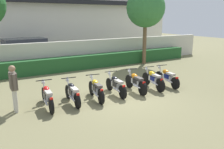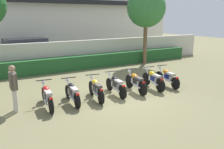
% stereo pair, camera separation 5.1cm
% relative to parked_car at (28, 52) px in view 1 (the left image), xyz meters
% --- Properties ---
extents(ground, '(60.00, 60.00, 0.00)m').
position_rel_parked_car_xyz_m(ground, '(1.89, -9.13, -0.94)').
color(ground, olive).
extents(building, '(25.36, 6.50, 8.60)m').
position_rel_parked_car_xyz_m(building, '(1.89, 5.33, 3.37)').
color(building, silver).
rests_on(building, ground).
extents(compound_wall, '(24.09, 0.30, 1.79)m').
position_rel_parked_car_xyz_m(compound_wall, '(1.89, -2.33, -0.04)').
color(compound_wall, beige).
rests_on(compound_wall, ground).
extents(hedge_row, '(19.28, 0.70, 0.88)m').
position_rel_parked_car_xyz_m(hedge_row, '(1.89, -3.03, -0.50)').
color(hedge_row, '#235628').
rests_on(hedge_row, ground).
extents(parked_car, '(4.65, 2.41, 1.89)m').
position_rel_parked_car_xyz_m(parked_car, '(0.00, 0.00, 0.00)').
color(parked_car, black).
rests_on(parked_car, ground).
extents(tree_far_side, '(2.68, 2.68, 5.26)m').
position_rel_parked_car_xyz_m(tree_far_side, '(7.39, -3.66, 2.96)').
color(tree_far_side, brown).
rests_on(tree_far_side, ground).
extents(motorcycle_in_row_0, '(0.60, 1.91, 0.95)m').
position_rel_parked_car_xyz_m(motorcycle_in_row_0, '(-1.05, -8.56, -0.49)').
color(motorcycle_in_row_0, black).
rests_on(motorcycle_in_row_0, ground).
extents(motorcycle_in_row_1, '(0.60, 1.79, 0.94)m').
position_rel_parked_car_xyz_m(motorcycle_in_row_1, '(-0.09, -8.63, -0.50)').
color(motorcycle_in_row_1, black).
rests_on(motorcycle_in_row_1, ground).
extents(motorcycle_in_row_2, '(0.60, 1.81, 0.96)m').
position_rel_parked_car_xyz_m(motorcycle_in_row_2, '(0.91, -8.69, -0.49)').
color(motorcycle_in_row_2, black).
rests_on(motorcycle_in_row_2, ground).
extents(motorcycle_in_row_3, '(0.60, 1.87, 0.95)m').
position_rel_parked_car_xyz_m(motorcycle_in_row_3, '(1.93, -8.57, -0.50)').
color(motorcycle_in_row_3, black).
rests_on(motorcycle_in_row_3, ground).
extents(motorcycle_in_row_4, '(0.60, 1.87, 0.98)m').
position_rel_parked_car_xyz_m(motorcycle_in_row_4, '(2.91, -8.70, -0.48)').
color(motorcycle_in_row_4, black).
rests_on(motorcycle_in_row_4, ground).
extents(motorcycle_in_row_5, '(0.60, 1.87, 0.98)m').
position_rel_parked_car_xyz_m(motorcycle_in_row_5, '(3.90, -8.73, -0.48)').
color(motorcycle_in_row_5, black).
rests_on(motorcycle_in_row_5, ground).
extents(motorcycle_in_row_6, '(0.61, 1.90, 0.95)m').
position_rel_parked_car_xyz_m(motorcycle_in_row_6, '(4.82, -8.70, -0.50)').
color(motorcycle_in_row_6, black).
rests_on(motorcycle_in_row_6, ground).
extents(inspector_person, '(0.23, 0.68, 1.69)m').
position_rel_parked_car_xyz_m(inspector_person, '(-2.14, -8.36, 0.06)').
color(inspector_person, beige).
rests_on(inspector_person, ground).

